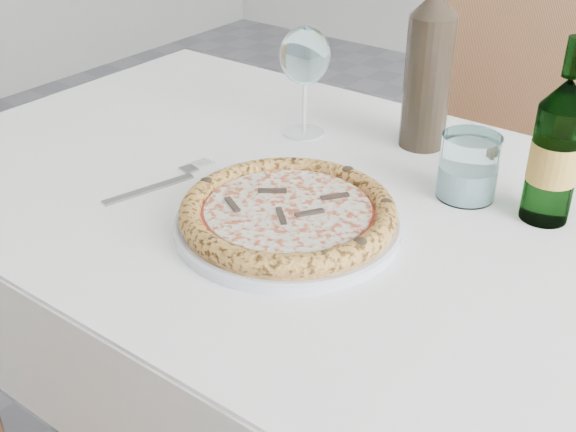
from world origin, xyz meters
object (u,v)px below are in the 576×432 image
Objects in this scene: dining_table at (328,255)px; wine_glass at (305,58)px; wine_bottle at (429,69)px; chair_far at (511,165)px; tumbler at (468,171)px; beer_bottle at (556,151)px; plate at (288,223)px; pizza at (288,212)px.

dining_table is 0.33m from wine_glass.
wine_bottle is at bearing 23.91° from wine_glass.
wine_bottle reaches higher than chair_far.
wine_glass reaches higher than tumbler.
beer_bottle is (0.43, -0.03, -0.03)m from wine_glass.
chair_far is at bearing 71.74° from wine_glass.
wine_glass is (-0.17, 0.27, 0.13)m from plate.
pizza is 0.37m from wine_bottle.
plate is 3.23× the size of tumbler.
wine_glass reaches higher than dining_table.
wine_bottle reaches higher than beer_bottle.
wine_bottle is at bearing 87.76° from plate.
chair_far is 3.01× the size of wine_bottle.
dining_table is 0.24m from tumbler.
chair_far is 0.72m from beer_bottle.
wine_bottle is (-0.00, -0.48, 0.36)m from chair_far.
pizza is 0.28m from tumbler.
wine_glass is 0.34m from tumbler.
dining_table is 7.27× the size of wine_glass.
tumbler is (0.14, -0.60, 0.26)m from chair_far.
beer_bottle is (0.26, 0.24, 0.09)m from plate.
dining_table is 0.36m from beer_bottle.
wine_glass is 0.44m from beer_bottle.
beer_bottle is at bearing 41.96° from plate.
dining_table is at bearing -45.29° from wine_glass.
plate is (-0.01, -0.83, 0.23)m from chair_far.
dining_table is at bearing -152.49° from beer_bottle.
chair_far is 0.86m from plate.
plate is at bearing -123.14° from tumbler.
wine_bottle reaches higher than plate.
chair_far is at bearing 89.02° from plate.
tumbler is 0.21m from wine_bottle.
beer_bottle is (0.26, 0.14, 0.20)m from dining_table.
pizza is (-0.00, -0.10, 0.12)m from dining_table.
pizza reaches higher than plate.
wine_glass is (-0.18, -0.56, 0.36)m from chair_far.
plate reaches higher than dining_table.
wine_glass is at bearing 172.66° from tumbler.
wine_bottle is (-0.25, 0.12, 0.03)m from beer_bottle.
plate is 0.02m from pizza.
tumbler is at bearing -176.42° from beer_bottle.
chair_far reaches higher than dining_table.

